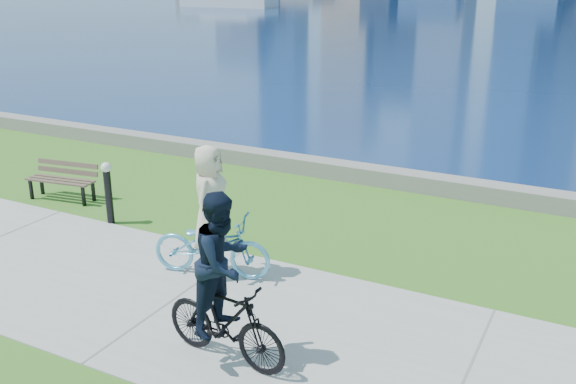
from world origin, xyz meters
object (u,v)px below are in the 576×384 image
at_px(bollard_lamp, 108,189).
at_px(cyclist_man, 224,293).
at_px(cyclist_woman, 211,228).
at_px(park_bench, 63,177).

xyz_separation_m(bollard_lamp, cyclist_man, (4.21, -2.70, 0.24)).
height_order(bollard_lamp, cyclist_woman, cyclist_woman).
bearing_deg(cyclist_woman, bollard_lamp, 58.27).
bearing_deg(cyclist_man, cyclist_woman, 43.33).
bearing_deg(park_bench, bollard_lamp, -27.23).
bearing_deg(park_bench, cyclist_man, -37.36).
relative_size(park_bench, bollard_lamp, 1.28).
height_order(park_bench, bollard_lamp, bollard_lamp).
relative_size(bollard_lamp, cyclist_man, 0.55).
relative_size(bollard_lamp, cyclist_woman, 0.57).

